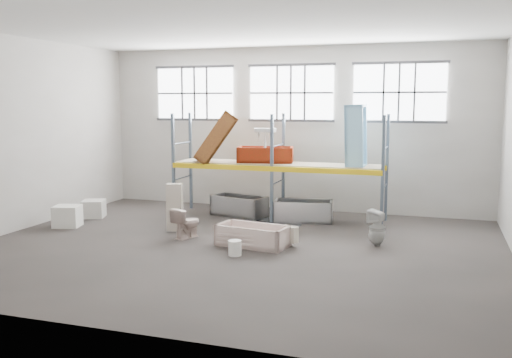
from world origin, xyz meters
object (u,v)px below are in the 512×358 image
at_px(bathtub_beige, 253,236).
at_px(rust_tub_flat, 265,155).
at_px(cistern_tall, 175,207).
at_px(steel_tub_right, 304,211).
at_px(blue_tub_upright, 356,137).
at_px(toilet_white, 377,228).
at_px(steel_tub_left, 239,206).
at_px(carton_near, 67,216).
at_px(toilet_beige, 187,223).
at_px(bucket, 235,248).

xyz_separation_m(bathtub_beige, rust_tub_flat, (-0.72, 3.30, 1.58)).
bearing_deg(rust_tub_flat, cistern_tall, -124.54).
bearing_deg(cistern_tall, steel_tub_right, 22.08).
bearing_deg(blue_tub_upright, cistern_tall, -150.98).
bearing_deg(toilet_white, steel_tub_left, -99.19).
relative_size(steel_tub_left, carton_near, 2.41).
relative_size(steel_tub_left, steel_tub_right, 0.99).
bearing_deg(rust_tub_flat, carton_near, -147.81).
height_order(rust_tub_flat, carton_near, rust_tub_flat).
xyz_separation_m(steel_tub_right, rust_tub_flat, (-1.22, 0.29, 1.52)).
distance_m(steel_tub_left, blue_tub_upright, 3.97).
relative_size(toilet_beige, bucket, 2.26).
bearing_deg(rust_tub_flat, blue_tub_upright, -1.79).
relative_size(steel_tub_right, carton_near, 2.42).
distance_m(cistern_tall, steel_tub_left, 2.55).
distance_m(bathtub_beige, steel_tub_right, 3.05).
relative_size(rust_tub_flat, carton_near, 2.38).
xyz_separation_m(steel_tub_left, steel_tub_right, (1.99, -0.18, 0.00)).
relative_size(toilet_white, bucket, 2.55).
bearing_deg(toilet_beige, carton_near, 18.40).
xyz_separation_m(toilet_white, blue_tub_upright, (-0.87, 2.32, 1.97)).
bearing_deg(bathtub_beige, rust_tub_flat, 110.67).
bearing_deg(bathtub_beige, carton_near, -175.49).
relative_size(toilet_beige, carton_near, 1.14).
height_order(toilet_beige, cistern_tall, cistern_tall).
relative_size(rust_tub_flat, blue_tub_upright, 0.92).
distance_m(cistern_tall, carton_near, 3.02).
height_order(toilet_white, carton_near, toilet_white).
distance_m(toilet_beige, blue_tub_upright, 5.16).
relative_size(cistern_tall, rust_tub_flat, 0.78).
distance_m(bathtub_beige, blue_tub_upright, 4.31).
height_order(toilet_beige, blue_tub_upright, blue_tub_upright).
distance_m(steel_tub_right, rust_tub_flat, 1.97).
bearing_deg(rust_tub_flat, toilet_beige, -109.21).
relative_size(bathtub_beige, bucket, 4.93).
bearing_deg(cistern_tall, bathtub_beige, -33.75).
height_order(steel_tub_left, carton_near, steel_tub_left).
height_order(bathtub_beige, carton_near, carton_near).
bearing_deg(cistern_tall, blue_tub_upright, 14.44).
bearing_deg(toilet_beige, rust_tub_flat, -88.43).
height_order(cistern_tall, steel_tub_right, cistern_tall).
bearing_deg(carton_near, toilet_beige, -2.38).
height_order(cistern_tall, carton_near, cistern_tall).
bearing_deg(steel_tub_right, bucket, -98.79).
bearing_deg(toilet_beige, toilet_white, -150.72).
xyz_separation_m(cistern_tall, blue_tub_upright, (4.30, 2.38, 1.78)).
xyz_separation_m(steel_tub_left, bucket, (1.38, -4.11, -0.13)).
bearing_deg(rust_tub_flat, toilet_white, -34.72).
bearing_deg(carton_near, rust_tub_flat, 32.19).
height_order(bathtub_beige, cistern_tall, cistern_tall).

